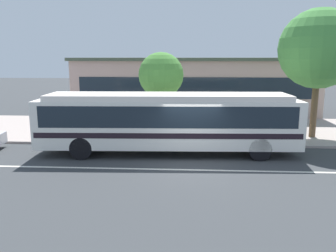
{
  "coord_description": "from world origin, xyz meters",
  "views": [
    {
      "loc": [
        -0.14,
        -14.23,
        4.47
      ],
      "look_at": [
        -1.12,
        1.68,
        1.3
      ],
      "focal_mm": 37.24,
      "sensor_mm": 36.0,
      "label": 1
    }
  ],
  "objects": [
    {
      "name": "bus_stop_sign",
      "position": [
        2.03,
        3.31,
        1.71
      ],
      "size": [
        0.12,
        0.44,
        2.48
      ],
      "color": "gray",
      "rests_on": "sidewalk_slab"
    },
    {
      "name": "street_tree_near_stop",
      "position": [
        -1.77,
        5.74,
        3.43
      ],
      "size": [
        2.58,
        2.58,
        4.63
      ],
      "color": "brown",
      "rests_on": "sidewalk_slab"
    },
    {
      "name": "sidewalk_slab",
      "position": [
        0.0,
        6.96,
        0.06
      ],
      "size": [
        60.0,
        8.0,
        0.12
      ],
      "primitive_type": "cube",
      "color": "#A3958E",
      "rests_on": "ground_plane"
    },
    {
      "name": "pedestrian_waiting_near_sign",
      "position": [
        -2.29,
        4.6,
        1.1
      ],
      "size": [
        0.36,
        0.36,
        1.68
      ],
      "color": "navy",
      "rests_on": "sidewalk_slab"
    },
    {
      "name": "ground_plane",
      "position": [
        0.0,
        0.0,
        0.0
      ],
      "size": [
        120.0,
        120.0,
        0.0
      ],
      "primitive_type": "plane",
      "color": "#36393C"
    },
    {
      "name": "lane_stripe_center",
      "position": [
        0.0,
        -0.8,
        0.0
      ],
      "size": [
        56.0,
        0.16,
        0.01
      ],
      "primitive_type": "cube",
      "color": "silver",
      "rests_on": "ground_plane"
    },
    {
      "name": "station_building",
      "position": [
        0.23,
        14.08,
        2.22
      ],
      "size": [
        18.63,
        7.0,
        4.42
      ],
      "color": "tan",
      "rests_on": "ground_plane"
    },
    {
      "name": "street_tree_mid_block",
      "position": [
        6.68,
        5.08,
        4.88
      ],
      "size": [
        4.23,
        4.23,
        6.89
      ],
      "color": "brown",
      "rests_on": "sidewalk_slab"
    },
    {
      "name": "transit_bus",
      "position": [
        -1.11,
        1.61,
        1.64
      ],
      "size": [
        12.01,
        2.9,
        2.81
      ],
      "color": "white",
      "rests_on": "ground_plane"
    }
  ]
}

